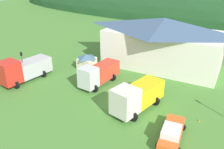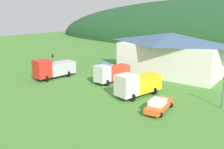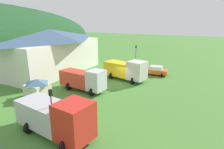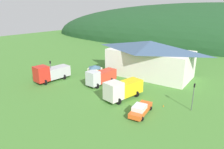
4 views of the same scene
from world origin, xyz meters
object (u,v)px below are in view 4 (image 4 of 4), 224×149
at_px(service_pickup_orange, 141,109).
at_px(traffic_light_east, 193,94).
at_px(depot_building, 150,58).
at_px(traffic_cone_near_pickup, 163,106).
at_px(traffic_light_west, 51,69).
at_px(flatbed_truck_yellow, 122,89).
at_px(play_shed_cream, 95,70).
at_px(crane_truck_red, 51,73).
at_px(tow_truck_silver, 101,77).

distance_m(service_pickup_orange, traffic_light_east, 8.29).
height_order(depot_building, service_pickup_orange, depot_building).
bearing_deg(traffic_cone_near_pickup, traffic_light_west, -175.90).
distance_m(depot_building, traffic_light_east, 17.74).
distance_m(traffic_light_west, traffic_light_east, 28.65).
height_order(flatbed_truck_yellow, traffic_light_east, traffic_light_east).
distance_m(traffic_light_west, traffic_cone_near_pickup, 24.73).
relative_size(flatbed_truck_yellow, traffic_light_west, 1.78).
distance_m(flatbed_truck_yellow, traffic_light_west, 17.60).
bearing_deg(play_shed_cream, flatbed_truck_yellow, -31.64).
distance_m(play_shed_cream, flatbed_truck_yellow, 14.12).
xyz_separation_m(depot_building, play_shed_cream, (-10.24, -7.29, -2.87)).
distance_m(depot_building, crane_truck_red, 22.16).
xyz_separation_m(tow_truck_silver, traffic_cone_near_pickup, (14.23, -2.27, -1.70)).
distance_m(play_shed_cream, crane_truck_red, 9.88).
xyz_separation_m(service_pickup_orange, traffic_light_east, (5.84, 5.60, 1.81)).
distance_m(crane_truck_red, traffic_light_east, 28.51).
bearing_deg(traffic_light_west, service_pickup_orange, -6.57).
bearing_deg(flatbed_truck_yellow, tow_truck_silver, -101.90).
height_order(flatbed_truck_yellow, traffic_light_west, traffic_light_west).
bearing_deg(crane_truck_red, flatbed_truck_yellow, 100.34).
xyz_separation_m(traffic_light_west, traffic_cone_near_pickup, (24.52, 1.76, -2.65)).
bearing_deg(traffic_light_east, depot_building, 135.90).
bearing_deg(play_shed_cream, service_pickup_orange, -31.83).
bearing_deg(tow_truck_silver, play_shed_cream, -124.27).
bearing_deg(tow_truck_silver, depot_building, 159.64).
xyz_separation_m(depot_building, crane_truck_red, (-15.62, -15.56, -2.28)).
xyz_separation_m(play_shed_cream, crane_truck_red, (-5.37, -8.27, 0.59)).
height_order(service_pickup_orange, traffic_cone_near_pickup, service_pickup_orange).
bearing_deg(traffic_light_east, crane_truck_red, -173.44).
relative_size(crane_truck_red, service_pickup_orange, 1.47).
height_order(crane_truck_red, traffic_light_east, traffic_light_east).
xyz_separation_m(flatbed_truck_yellow, traffic_cone_near_pickup, (6.95, 1.16, -1.82)).
height_order(depot_building, crane_truck_red, depot_building).
xyz_separation_m(depot_building, traffic_cone_near_pickup, (8.72, -13.54, -4.15)).
relative_size(flatbed_truck_yellow, service_pickup_orange, 1.43).
bearing_deg(service_pickup_orange, depot_building, -164.61).
xyz_separation_m(play_shed_cream, traffic_light_east, (22.94, -5.01, 1.36)).
bearing_deg(traffic_light_west, traffic_light_east, 6.00).
relative_size(crane_truck_red, tow_truck_silver, 1.11).
bearing_deg(service_pickup_orange, crane_truck_red, -101.52).
distance_m(crane_truck_red, tow_truck_silver, 10.98).
bearing_deg(traffic_light_west, tow_truck_silver, 21.39).
bearing_deg(crane_truck_red, service_pickup_orange, 91.53).
relative_size(play_shed_cream, service_pickup_orange, 0.50).
height_order(depot_building, play_shed_cream, depot_building).
relative_size(traffic_light_west, traffic_light_east, 1.00).
xyz_separation_m(crane_truck_red, traffic_light_east, (28.31, 3.26, 0.78)).
relative_size(service_pickup_orange, traffic_light_east, 1.25).
distance_m(tow_truck_silver, traffic_light_east, 18.26).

